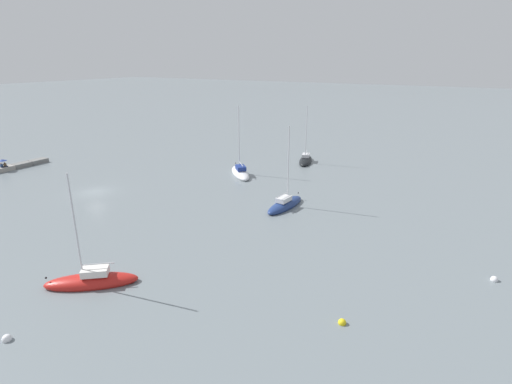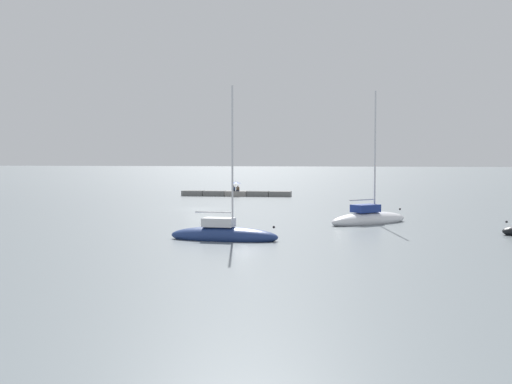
{
  "view_description": "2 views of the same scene",
  "coord_description": "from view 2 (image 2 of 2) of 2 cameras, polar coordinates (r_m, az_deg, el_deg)",
  "views": [
    {
      "loc": [
        33.73,
        44.43,
        17.3
      ],
      "look_at": [
        -2.51,
        23.74,
        3.24
      ],
      "focal_mm": 28.05,
      "sensor_mm": 36.0,
      "label": 1
    },
    {
      "loc": [
        -16.31,
        68.54,
        5.5
      ],
      "look_at": [
        -7.65,
        11.55,
        2.38
      ],
      "focal_mm": 48.83,
      "sensor_mm": 36.0,
      "label": 2
    }
  ],
  "objects": [
    {
      "name": "umbrella_open_navy",
      "position": [
        91.5,
        -1.67,
        0.78
      ],
      "size": [
        1.37,
        1.37,
        1.29
      ],
      "color": "black",
      "rests_on": "seawall_pier"
    },
    {
      "name": "ground_plane",
      "position": [
        70.67,
        -4.73,
        -1.38
      ],
      "size": [
        500.0,
        500.0,
        0.0
      ],
      "primitive_type": "plane",
      "color": "slate"
    },
    {
      "name": "person_seated_brown_left",
      "position": [
        91.37,
        -1.5,
        0.24
      ],
      "size": [
        0.41,
        0.61,
        0.73
      ],
      "rotation": [
        0.0,
        0.0,
        0.04
      ],
      "color": "#1E2333",
      "rests_on": "seawall_pier"
    },
    {
      "name": "sailboat_navy_far",
      "position": [
        44.8,
        -2.66,
        -3.5
      ],
      "size": [
        7.28,
        2.66,
        10.23
      ],
      "rotation": [
        0.0,
        0.0,
        1.48
      ],
      "color": "navy",
      "rests_on": "ground_plane"
    },
    {
      "name": "seawall_pier",
      "position": [
        91.63,
        -1.63,
        -0.13
      ],
      "size": [
        14.51,
        1.69,
        0.69
      ],
      "color": "slate",
      "rests_on": "ground_plane"
    },
    {
      "name": "sailboat_white_near",
      "position": [
        56.06,
        9.22,
        -2.18
      ],
      "size": [
        7.07,
        6.94,
        10.92
      ],
      "rotation": [
        0.0,
        0.0,
        2.34
      ],
      "color": "silver",
      "rests_on": "ground_plane"
    },
    {
      "name": "person_seated_blue_right",
      "position": [
        91.49,
        -1.85,
        0.24
      ],
      "size": [
        0.41,
        0.61,
        0.73
      ],
      "rotation": [
        0.0,
        0.0,
        0.04
      ],
      "color": "#1E2333",
      "rests_on": "seawall_pier"
    }
  ]
}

